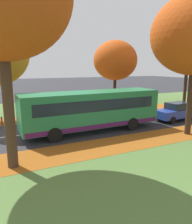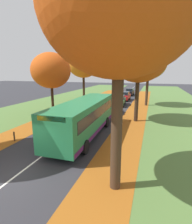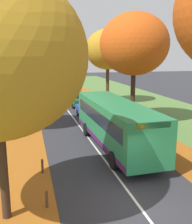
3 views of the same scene
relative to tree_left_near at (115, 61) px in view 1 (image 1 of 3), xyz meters
name	(u,v)px [view 1 (image 1 of 3)]	position (x,y,z in m)	size (l,w,h in m)	color
grass_verge_left	(146,101)	(-3.77, 7.39, -5.44)	(12.00, 90.00, 0.01)	#517538
leaf_litter_left	(129,110)	(0.83, 1.39, -5.43)	(2.80, 60.00, 0.00)	#9E5619
tree_left_near	(115,61)	(0.00, 0.00, 0.00)	(4.77, 4.77, 7.60)	black
tree_left_mid	(188,51)	(-0.22, 11.13, 1.33)	(5.67, 5.67, 9.35)	black
bollard_second	(2,121)	(1.84, -11.94, -5.09)	(0.12, 0.12, 0.69)	#4C3823
bollard_third	(41,117)	(1.86, -8.74, -5.07)	(0.12, 0.12, 0.74)	#4C3823
bus	(92,109)	(6.68, -5.91, -3.74)	(2.82, 10.45, 2.98)	#237A47
car_blue_lead	(177,111)	(6.89, 2.47, -4.63)	(1.93, 4.27, 1.62)	#233D9E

